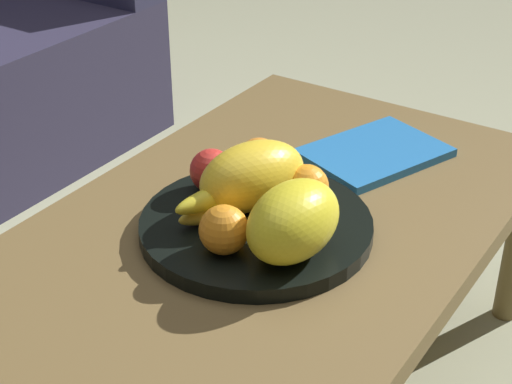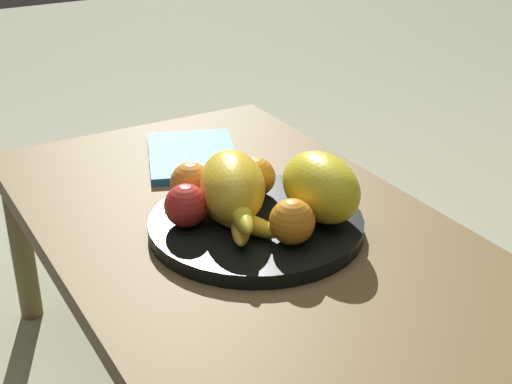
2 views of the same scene
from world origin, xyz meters
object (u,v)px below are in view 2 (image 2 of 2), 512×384
at_px(apple_front, 186,205).
at_px(melon_smaller_beside, 232,186).
at_px(orange_right, 292,222).
at_px(melon_large_front, 321,187).
at_px(magazine, 192,155).
at_px(orange_front, 256,177).
at_px(banana_bunch, 241,218).
at_px(fruit_bowl, 256,225).
at_px(orange_left, 191,183).
at_px(coffee_table, 249,249).

bearing_deg(apple_front, melon_smaller_beside, -93.73).
height_order(orange_right, apple_front, same).
bearing_deg(melon_large_front, magazine, 8.21).
relative_size(melon_smaller_beside, orange_front, 2.57).
distance_m(orange_right, magazine, 0.44).
height_order(orange_front, banana_bunch, orange_front).
xyz_separation_m(orange_right, banana_bunch, (0.07, 0.05, -0.01)).
xyz_separation_m(fruit_bowl, apple_front, (0.04, 0.11, 0.05)).
xyz_separation_m(melon_large_front, banana_bunch, (0.02, 0.14, -0.03)).
bearing_deg(magazine, orange_right, -163.40).
distance_m(orange_left, apple_front, 0.09).
bearing_deg(fruit_bowl, orange_front, -29.56).
xyz_separation_m(fruit_bowl, orange_front, (0.08, -0.04, 0.05)).
height_order(fruit_bowl, magazine, fruit_bowl).
relative_size(coffee_table, orange_left, 15.11).
distance_m(fruit_bowl, orange_right, 0.11).
relative_size(orange_front, magazine, 0.29).
bearing_deg(orange_right, coffee_table, 7.39).
bearing_deg(coffee_table, banana_bunch, 139.96).
height_order(banana_bunch, magazine, banana_bunch).
height_order(melon_large_front, orange_left, melon_large_front).
xyz_separation_m(melon_smaller_beside, apple_front, (0.01, 0.08, -0.02)).
xyz_separation_m(melon_smaller_beside, orange_right, (-0.13, -0.04, -0.02)).
relative_size(melon_smaller_beside, orange_left, 2.48).
relative_size(coffee_table, magazine, 4.51).
relative_size(orange_right, magazine, 0.30).
relative_size(melon_large_front, magazine, 0.68).
bearing_deg(orange_right, fruit_bowl, 5.23).
height_order(coffee_table, fruit_bowl, fruit_bowl).
relative_size(melon_large_front, orange_left, 2.28).
height_order(orange_front, orange_right, orange_right).
bearing_deg(apple_front, coffee_table, -101.36).
xyz_separation_m(melon_large_front, melon_smaller_beside, (0.08, 0.12, -0.00)).
bearing_deg(melon_smaller_beside, banana_bunch, 164.36).
distance_m(banana_bunch, magazine, 0.38).
distance_m(orange_front, magazine, 0.27).
distance_m(coffee_table, banana_bunch, 0.11).
xyz_separation_m(melon_large_front, magazine, (0.39, 0.06, -0.07)).
distance_m(fruit_bowl, banana_bunch, 0.07).
distance_m(coffee_table, apple_front, 0.15).
height_order(coffee_table, orange_left, orange_left).
bearing_deg(magazine, orange_left, 175.14).
bearing_deg(orange_front, melon_smaller_beside, 122.87).
bearing_deg(coffee_table, orange_right, -172.61).
xyz_separation_m(fruit_bowl, melon_smaller_beside, (0.03, 0.03, 0.07)).
relative_size(coffee_table, orange_right, 15.17).
height_order(melon_large_front, orange_right, melon_large_front).
distance_m(coffee_table, orange_left, 0.15).
bearing_deg(orange_front, orange_left, 73.49).
height_order(melon_smaller_beside, orange_front, melon_smaller_beside).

